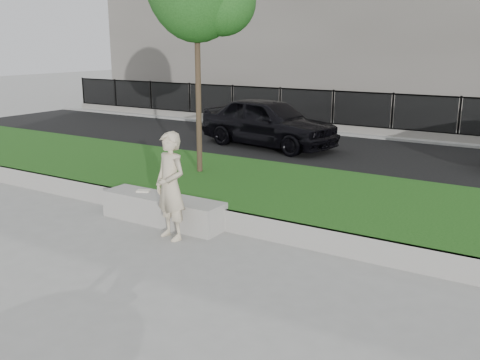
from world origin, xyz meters
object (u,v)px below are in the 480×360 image
Objects in this scene: stone_bench at (163,210)px; book at (143,191)px; car_dark at (268,122)px; man at (170,186)px.

book is at bearing 173.01° from stone_bench.
stone_bench is at bearing -156.12° from car_dark.
stone_bench is 0.54× the size of car_dark.
stone_bench is 10.31× the size of book.
stone_bench is at bearing -34.48° from book.
book is at bearing -159.89° from car_dark.
man is at bearing -54.85° from book.
man is 7.65× the size of book.
car_dark reaches higher than stone_bench.
car_dark is (-1.41, 7.46, 0.31)m from book.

